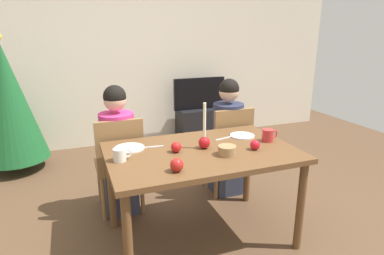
% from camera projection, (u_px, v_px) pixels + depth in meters
% --- Properties ---
extents(ground_plane, '(7.68, 7.68, 0.00)m').
position_uv_depth(ground_plane, '(201.00, 236.00, 2.67)').
color(ground_plane, brown).
extents(back_wall, '(6.40, 0.10, 2.60)m').
position_uv_depth(back_wall, '(132.00, 53.00, 4.62)').
color(back_wall, beige).
rests_on(back_wall, ground).
extents(dining_table, '(1.40, 0.90, 0.75)m').
position_uv_depth(dining_table, '(201.00, 160.00, 2.47)').
color(dining_table, brown).
rests_on(dining_table, ground).
extents(chair_left, '(0.40, 0.40, 0.90)m').
position_uv_depth(chair_left, '(119.00, 160.00, 2.88)').
color(chair_left, olive).
rests_on(chair_left, ground).
extents(chair_right, '(0.40, 0.40, 0.90)m').
position_uv_depth(chair_right, '(229.00, 145.00, 3.25)').
color(chair_right, olive).
rests_on(chair_right, ground).
extents(person_left_child, '(0.30, 0.30, 1.17)m').
position_uv_depth(person_left_child, '(119.00, 153.00, 2.90)').
color(person_left_child, '#33384C').
rests_on(person_left_child, ground).
extents(person_right_child, '(0.30, 0.30, 1.17)m').
position_uv_depth(person_right_child, '(227.00, 139.00, 3.26)').
color(person_right_child, '#33384C').
rests_on(person_right_child, ground).
extents(tv_stand, '(0.64, 0.40, 0.48)m').
position_uv_depth(tv_stand, '(199.00, 124.00, 4.96)').
color(tv_stand, black).
rests_on(tv_stand, ground).
extents(tv, '(0.79, 0.05, 0.46)m').
position_uv_depth(tv, '(199.00, 93.00, 4.83)').
color(tv, black).
rests_on(tv, tv_stand).
extents(christmas_tree, '(0.74, 0.74, 1.58)m').
position_uv_depth(christmas_tree, '(9.00, 102.00, 3.72)').
color(christmas_tree, brown).
rests_on(christmas_tree, ground).
extents(candle_centerpiece, '(0.09, 0.09, 0.35)m').
position_uv_depth(candle_centerpiece, '(204.00, 139.00, 2.47)').
color(candle_centerpiece, red).
rests_on(candle_centerpiece, dining_table).
extents(plate_left, '(0.23, 0.23, 0.01)m').
position_uv_depth(plate_left, '(129.00, 148.00, 2.47)').
color(plate_left, silver).
rests_on(plate_left, dining_table).
extents(plate_right, '(0.20, 0.20, 0.01)m').
position_uv_depth(plate_right, '(242.00, 136.00, 2.76)').
color(plate_right, silver).
rests_on(plate_right, dining_table).
extents(mug_left, '(0.13, 0.09, 0.09)m').
position_uv_depth(mug_left, '(120.00, 155.00, 2.24)').
color(mug_left, silver).
rests_on(mug_left, dining_table).
extents(mug_right, '(0.14, 0.09, 0.10)m').
position_uv_depth(mug_right, '(268.00, 135.00, 2.63)').
color(mug_right, '#B72D2D').
rests_on(mug_right, dining_table).
extents(fork_left, '(0.18, 0.03, 0.01)m').
position_uv_depth(fork_left, '(152.00, 147.00, 2.50)').
color(fork_left, silver).
rests_on(fork_left, dining_table).
extents(fork_right, '(0.18, 0.06, 0.01)m').
position_uv_depth(fork_right, '(224.00, 138.00, 2.70)').
color(fork_right, silver).
rests_on(fork_right, dining_table).
extents(bowl_walnuts, '(0.13, 0.13, 0.07)m').
position_uv_depth(bowl_walnuts, '(227.00, 150.00, 2.35)').
color(bowl_walnuts, '#99754C').
rests_on(bowl_walnuts, dining_table).
extents(apple_near_candle, '(0.09, 0.09, 0.09)m').
position_uv_depth(apple_near_candle, '(177.00, 165.00, 2.07)').
color(apple_near_candle, '#AC1E19').
rests_on(apple_near_candle, dining_table).
extents(apple_by_left_plate, '(0.08, 0.08, 0.08)m').
position_uv_depth(apple_by_left_plate, '(176.00, 147.00, 2.40)').
color(apple_by_left_plate, red).
rests_on(apple_by_left_plate, dining_table).
extents(apple_by_right_mug, '(0.08, 0.08, 0.08)m').
position_uv_depth(apple_by_right_mug, '(255.00, 145.00, 2.45)').
color(apple_by_right_mug, red).
rests_on(apple_by_right_mug, dining_table).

